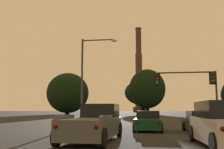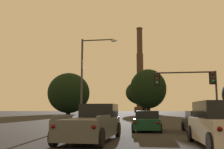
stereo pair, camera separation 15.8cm
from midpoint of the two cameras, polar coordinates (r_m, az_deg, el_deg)
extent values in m
cube|color=black|center=(11.84, 22.64, -7.07)|extent=(1.88, 2.86, 0.70)
cylinder|color=black|center=(13.44, 16.76, -12.16)|extent=(0.25, 0.77, 0.76)
cylinder|color=black|center=(9.69, 20.96, -13.85)|extent=(0.25, 0.77, 0.76)
sphere|color=#500705|center=(9.21, 22.56, -10.91)|extent=(0.17, 0.17, 0.17)
cube|color=#0F3823|center=(19.58, 7.65, -10.47)|extent=(1.83, 4.61, 0.70)
cube|color=black|center=(19.79, 7.63, -8.63)|extent=(1.64, 2.21, 0.55)
cylinder|color=black|center=(21.53, 5.38, -10.80)|extent=(0.22, 0.64, 0.64)
cylinder|color=black|center=(21.49, 10.15, -10.72)|extent=(0.22, 0.64, 0.64)
cylinder|color=black|center=(17.74, 4.64, -11.48)|extent=(0.22, 0.64, 0.64)
cylinder|color=black|center=(17.70, 10.45, -11.39)|extent=(0.22, 0.64, 0.64)
sphere|color=#500705|center=(17.29, 5.06, -10.38)|extent=(0.17, 0.17, 0.17)
sphere|color=#500705|center=(17.26, 9.92, -10.30)|extent=(0.17, 0.17, 0.17)
cube|color=black|center=(18.57, 18.83, -10.29)|extent=(1.99, 4.67, 0.70)
cube|color=black|center=(18.77, 18.59, -8.36)|extent=(1.71, 2.27, 0.55)
cylinder|color=black|center=(20.28, 15.18, -10.76)|extent=(0.25, 0.65, 0.64)
cylinder|color=black|center=(20.63, 20.09, -10.51)|extent=(0.25, 0.65, 0.64)
cylinder|color=black|center=(16.55, 17.31, -11.44)|extent=(0.25, 0.65, 0.64)
sphere|color=#500705|center=(16.15, 18.12, -10.23)|extent=(0.17, 0.17, 0.17)
cube|color=#4C4F54|center=(13.01, -4.56, -11.38)|extent=(2.15, 5.45, 0.88)
cube|color=black|center=(14.69, -2.80, -7.84)|extent=(1.89, 1.85, 0.72)
cube|color=#4C4F54|center=(11.94, -10.65, -9.10)|extent=(0.17, 2.43, 0.16)
cube|color=#4C4F54|center=(11.42, -1.66, -9.30)|extent=(0.17, 2.43, 0.16)
cylinder|color=black|center=(15.40, -6.09, -11.75)|extent=(0.24, 0.81, 0.80)
cylinder|color=black|center=(14.98, 1.30, -11.90)|extent=(0.24, 0.81, 0.80)
cylinder|color=black|center=(11.25, -12.44, -13.14)|extent=(0.24, 0.81, 0.80)
cylinder|color=black|center=(10.67, -2.37, -13.61)|extent=(0.24, 0.81, 0.80)
sphere|color=#500705|center=(10.67, -12.63, -10.99)|extent=(0.17, 0.17, 0.17)
sphere|color=#500705|center=(10.16, -3.89, -11.33)|extent=(0.17, 0.17, 0.17)
cylinder|color=#2D2D30|center=(26.71, 21.71, -4.78)|extent=(0.18, 0.18, 5.21)
cylinder|color=black|center=(26.73, 21.98, -10.25)|extent=(0.40, 0.40, 0.10)
cube|color=#282828|center=(26.79, 20.90, -0.68)|extent=(0.34, 0.34, 1.04)
cube|color=black|center=(26.97, 20.82, -0.72)|extent=(0.58, 0.03, 1.25)
sphere|color=#320504|center=(26.65, 20.95, 0.06)|extent=(0.22, 0.22, 0.22)
sphere|color=#352604|center=(26.61, 20.99, -0.63)|extent=(0.22, 0.22, 0.22)
sphere|color=green|center=(26.57, 21.02, -1.32)|extent=(0.22, 0.22, 0.22)
cylinder|color=#2D2D30|center=(26.43, 15.60, 0.44)|extent=(5.53, 0.14, 0.14)
sphere|color=#2D2D30|center=(26.93, 21.44, 0.54)|extent=(0.18, 0.18, 0.18)
cube|color=#282828|center=(26.14, 9.63, -1.07)|extent=(0.34, 0.34, 1.04)
cube|color=black|center=(26.32, 9.62, -1.11)|extent=(0.58, 0.03, 1.25)
sphere|color=#320504|center=(25.99, 9.62, -0.31)|extent=(0.22, 0.22, 0.22)
sphere|color=#352604|center=(25.96, 9.64, -1.02)|extent=(0.22, 0.22, 0.22)
sphere|color=green|center=(25.92, 9.65, -1.73)|extent=(0.22, 0.22, 0.22)
cylinder|color=#38383A|center=(26.01, -6.73, -1.49)|extent=(0.20, 0.20, 8.56)
cylinder|color=#38383A|center=(26.41, -3.19, 7.50)|extent=(3.22, 0.12, 0.12)
sphere|color=#38383A|center=(26.77, -6.59, 7.33)|extent=(0.20, 0.20, 0.20)
ellipsoid|color=silver|center=(26.11, 0.30, 7.39)|extent=(0.64, 0.36, 0.26)
cylinder|color=#3C2B22|center=(161.15, 5.96, -7.61)|extent=(7.66, 7.66, 3.17)
cylinder|color=#473328|center=(161.46, 5.91, -4.11)|extent=(4.79, 4.79, 16.55)
cylinder|color=#473328|center=(163.32, 5.83, 1.69)|extent=(4.12, 4.12, 16.55)
cylinder|color=#473328|center=(166.80, 5.75, 7.31)|extent=(3.45, 3.45, 16.55)
cylinder|color=#4E382C|center=(169.02, 5.72, 9.91)|extent=(3.86, 3.86, 0.70)
cylinder|color=black|center=(82.63, 7.70, -7.47)|extent=(1.13, 1.13, 3.43)
ellipsoid|color=black|center=(82.88, 7.62, -3.09)|extent=(11.30, 10.17, 12.28)
cylinder|color=black|center=(87.96, -9.75, -7.88)|extent=(1.39, 1.39, 2.06)
ellipsoid|color=black|center=(88.13, -9.66, -3.97)|extent=(13.94, 12.55, 13.25)
cylinder|color=black|center=(86.56, 6.71, -7.31)|extent=(1.19, 1.19, 3.98)
ellipsoid|color=black|center=(86.74, 6.66, -3.92)|extent=(11.89, 10.70, 8.37)
camera|label=1|loc=(0.08, -90.15, 0.02)|focal=42.00mm
camera|label=2|loc=(0.08, 89.85, -0.02)|focal=42.00mm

